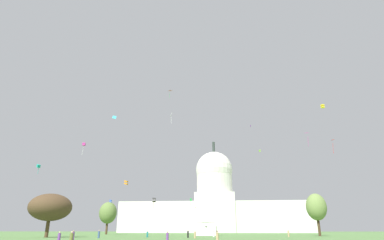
% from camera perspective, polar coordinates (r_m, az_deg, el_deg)
% --- Properties ---
extents(capitol_building, '(128.45, 25.81, 62.66)m').
position_cam_1_polar(capitol_building, '(221.49, 4.23, -15.27)').
color(capitol_building, silver).
rests_on(capitol_building, ground_plane).
extents(event_tent, '(7.33, 7.20, 6.61)m').
position_cam_1_polar(event_tent, '(105.98, 2.52, -18.63)').
color(event_tent, white).
rests_on(event_tent, ground_plane).
extents(tree_west_near, '(10.26, 10.10, 13.03)m').
position_cam_1_polar(tree_west_near, '(141.70, -15.16, -16.12)').
color(tree_west_near, '#4C3823').
rests_on(tree_west_near, ground_plane).
extents(tree_west_mid, '(13.88, 13.74, 10.42)m').
position_cam_1_polar(tree_west_mid, '(88.18, -24.54, -14.37)').
color(tree_west_mid, '#4C3823').
rests_on(tree_west_mid, ground_plane).
extents(tree_east_far, '(8.69, 8.66, 12.34)m').
position_cam_1_polar(tree_east_far, '(105.24, 21.84, -14.61)').
color(tree_east_far, '#42301E').
rests_on(tree_east_far, ground_plane).
extents(person_white_near_tent, '(0.45, 0.45, 1.57)m').
position_cam_1_polar(person_white_near_tent, '(85.47, 3.99, -20.16)').
color(person_white_near_tent, silver).
rests_on(person_white_near_tent, ground_plane).
extents(person_tan_front_right, '(0.46, 0.46, 1.52)m').
position_cam_1_polar(person_tan_front_right, '(71.74, 0.55, -20.35)').
color(person_tan_front_right, tan).
rests_on(person_tan_front_right, ground_plane).
extents(person_olive_mid_center, '(0.53, 0.53, 1.65)m').
position_cam_1_polar(person_olive_mid_center, '(52.67, 4.64, -20.50)').
color(person_olive_mid_center, olive).
rests_on(person_olive_mid_center, ground_plane).
extents(person_purple_mid_left, '(0.56, 0.56, 1.49)m').
position_cam_1_polar(person_purple_mid_left, '(51.90, -23.20, -19.21)').
color(person_purple_mid_left, '#703D93').
rests_on(person_purple_mid_left, ground_plane).
extents(person_olive_near_tree_west, '(0.53, 0.53, 1.55)m').
position_cam_1_polar(person_olive_near_tree_west, '(47.55, -21.26, -19.52)').
color(person_olive_near_tree_west, olive).
rests_on(person_olive_near_tree_west, ground_plane).
extents(person_black_back_right, '(0.52, 0.52, 1.74)m').
position_cam_1_polar(person_black_back_right, '(76.56, -0.75, -20.21)').
color(person_black_back_right, black).
rests_on(person_black_back_right, ground_plane).
extents(person_purple_edge_west, '(0.45, 0.45, 1.49)m').
position_cam_1_polar(person_purple_edge_west, '(59.07, -4.54, -20.48)').
color(person_purple_edge_west, '#703D93').
rests_on(person_purple_edge_west, ground_plane).
extents(person_teal_lawn_far_left, '(0.63, 0.63, 1.52)m').
position_cam_1_polar(person_teal_lawn_far_left, '(82.82, -8.18, -20.06)').
color(person_teal_lawn_far_left, '#1E757A').
rests_on(person_teal_lawn_far_left, ground_plane).
extents(person_tan_mid_right, '(0.60, 0.60, 1.75)m').
position_cam_1_polar(person_tan_mid_right, '(90.65, 17.28, -19.30)').
color(person_tan_mid_right, tan).
rests_on(person_tan_mid_right, ground_plane).
extents(person_tan_deep_crowd, '(0.55, 0.55, 1.47)m').
position_cam_1_polar(person_tan_deep_crowd, '(46.04, 4.67, -20.76)').
color(person_tan_deep_crowd, tan).
rests_on(person_tan_deep_crowd, ground_plane).
extents(person_denim_lawn_far_right, '(0.59, 0.59, 1.72)m').
position_cam_1_polar(person_denim_lawn_far_right, '(76.68, -16.72, -19.47)').
color(person_denim_lawn_far_right, '#3D5684').
rests_on(person_denim_lawn_far_right, ground_plane).
extents(person_purple_front_left, '(0.51, 0.51, 1.65)m').
position_cam_1_polar(person_purple_front_left, '(58.34, -21.00, -19.27)').
color(person_purple_front_left, '#703D93').
rests_on(person_purple_front_left, ground_plane).
extents(kite_yellow_mid, '(0.85, 0.84, 0.82)m').
position_cam_1_polar(kite_yellow_mid, '(77.66, 22.83, 2.34)').
color(kite_yellow_mid, yellow).
extents(kite_magenta_mid, '(1.50, 1.16, 3.84)m').
position_cam_1_polar(kite_magenta_mid, '(98.13, 20.28, -2.64)').
color(kite_magenta_mid, '#D1339E').
extents(kite_black_low, '(1.12, 1.22, 3.53)m').
position_cam_1_polar(kite_black_low, '(110.45, -6.99, -14.35)').
color(kite_black_low, black).
extents(kite_blue_low, '(1.07, 0.99, 4.66)m').
position_cam_1_polar(kite_blue_low, '(142.51, -14.68, -14.24)').
color(kite_blue_low, blue).
extents(kite_pink_high, '(1.35, 0.83, 2.59)m').
position_cam_1_polar(kite_pink_high, '(107.58, -4.05, 5.30)').
color(kite_pink_high, pink).
extents(kite_gold_low, '(0.99, 1.77, 3.69)m').
position_cam_1_polar(kite_gold_low, '(169.38, 3.30, -16.81)').
color(kite_gold_low, gold).
extents(kite_lime_high, '(0.86, 0.82, 0.91)m').
position_cam_1_polar(kite_lime_high, '(151.74, 12.31, -5.54)').
color(kite_lime_high, '#8CD133').
extents(kite_orange_low, '(0.98, 0.93, 1.11)m').
position_cam_1_polar(kite_orange_low, '(83.07, -11.98, -11.18)').
color(kite_orange_low, orange).
extents(kite_white_high, '(0.56, 0.74, 4.07)m').
position_cam_1_polar(kite_white_high, '(109.10, -3.82, 0.83)').
color(kite_white_high, white).
extents(kite_turquoise_low, '(0.94, 0.92, 2.11)m').
position_cam_1_polar(kite_turquoise_low, '(77.27, -26.33, -7.60)').
color(kite_turquoise_low, teal).
extents(kite_red_mid, '(1.20, 1.30, 3.61)m').
position_cam_1_polar(kite_red_mid, '(97.69, 24.23, -3.75)').
color(kite_red_mid, red).
extents(kite_violet_high, '(0.62, 0.97, 1.25)m').
position_cam_1_polar(kite_violet_high, '(185.29, 10.68, -1.08)').
color(kite_violet_high, purple).
extents(kite_green_low, '(0.82, 0.28, 3.14)m').
position_cam_1_polar(kite_green_low, '(130.32, -0.24, -14.52)').
color(kite_green_low, green).
extents(kite_cyan_mid, '(1.07, 0.62, 1.05)m').
position_cam_1_polar(kite_cyan_mid, '(91.88, -14.05, 0.50)').
color(kite_cyan_mid, '#33BCDB').
extents(kite_yellow_low, '(1.78, 1.46, 2.17)m').
position_cam_1_polar(kite_yellow_low, '(197.22, 0.51, -15.86)').
color(kite_yellow_low, yellow).
extents(kite_magenta_mid_b, '(1.10, 1.09, 4.34)m').
position_cam_1_polar(kite_magenta_mid_b, '(114.66, -19.21, -4.23)').
color(kite_magenta_mid_b, '#D1339E').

